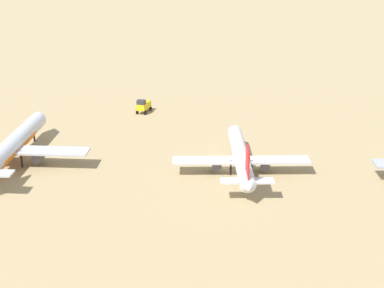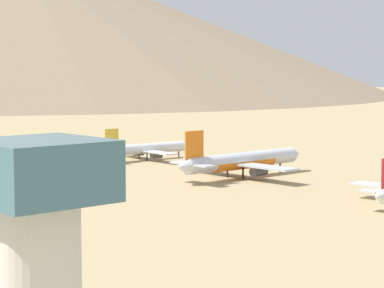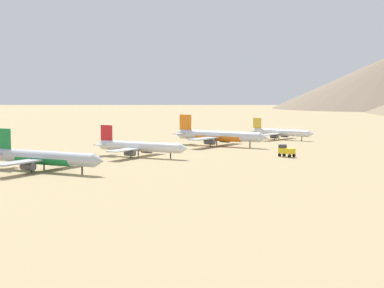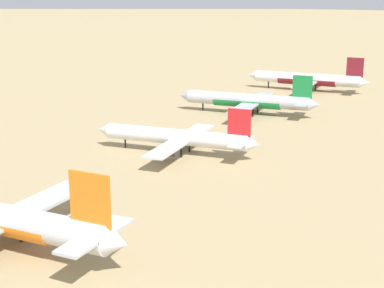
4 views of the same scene
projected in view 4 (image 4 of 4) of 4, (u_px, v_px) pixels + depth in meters
name	position (u px, v px, depth m)	size (l,w,h in m)	color
ground_plane	(165.00, 157.00, 112.63)	(1800.00, 1800.00, 0.00)	tan
parked_jet_0	(308.00, 79.00, 185.15)	(39.25, 31.84, 11.33)	silver
parked_jet_1	(248.00, 101.00, 150.24)	(37.74, 30.74, 10.88)	#B2B7C1
parked_jet_2	(178.00, 137.00, 113.83)	(34.47, 28.08, 9.94)	silver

